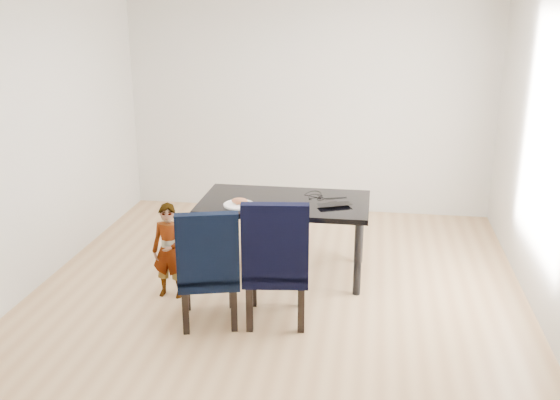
# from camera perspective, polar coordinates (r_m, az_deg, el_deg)

# --- Properties ---
(floor) EXTENTS (4.50, 5.00, 0.01)m
(floor) POSITION_cam_1_polar(r_m,az_deg,el_deg) (5.77, -0.30, -8.71)
(floor) COLOR tan
(floor) RESTS_ON ground
(wall_back) EXTENTS (4.50, 0.01, 2.70)m
(wall_back) POSITION_cam_1_polar(r_m,az_deg,el_deg) (7.74, 2.62, 8.75)
(wall_back) COLOR silver
(wall_back) RESTS_ON ground
(wall_front) EXTENTS (4.50, 0.01, 2.70)m
(wall_front) POSITION_cam_1_polar(r_m,az_deg,el_deg) (2.98, -7.97, -6.71)
(wall_front) COLOR white
(wall_front) RESTS_ON ground
(wall_left) EXTENTS (0.01, 5.00, 2.70)m
(wall_left) POSITION_cam_1_polar(r_m,az_deg,el_deg) (6.07, -21.92, 4.91)
(wall_left) COLOR white
(wall_left) RESTS_ON ground
(wall_right) EXTENTS (0.01, 5.00, 2.70)m
(wall_right) POSITION_cam_1_polar(r_m,az_deg,el_deg) (5.44, 23.90, 3.26)
(wall_right) COLOR silver
(wall_right) RESTS_ON ground
(dining_table) EXTENTS (1.60, 0.90, 0.75)m
(dining_table) POSITION_cam_1_polar(r_m,az_deg,el_deg) (6.07, 0.43, -3.41)
(dining_table) COLOR black
(dining_table) RESTS_ON floor
(chair_left) EXTENTS (0.61, 0.62, 1.02)m
(chair_left) POSITION_cam_1_polar(r_m,az_deg,el_deg) (5.17, -6.57, -5.84)
(chair_left) COLOR black
(chair_left) RESTS_ON floor
(chair_right) EXTENTS (0.59, 0.61, 1.10)m
(chair_right) POSITION_cam_1_polar(r_m,az_deg,el_deg) (5.15, -0.35, -5.37)
(chair_right) COLOR black
(chair_right) RESTS_ON floor
(child) EXTENTS (0.33, 0.22, 0.87)m
(child) POSITION_cam_1_polar(r_m,az_deg,el_deg) (5.67, -10.08, -4.60)
(child) COLOR #EA3D13
(child) RESTS_ON floor
(plate) EXTENTS (0.31, 0.31, 0.02)m
(plate) POSITION_cam_1_polar(r_m,az_deg,el_deg) (5.80, -3.77, -0.44)
(plate) COLOR white
(plate) RESTS_ON dining_table
(sandwich) EXTENTS (0.16, 0.08, 0.06)m
(sandwich) POSITION_cam_1_polar(r_m,az_deg,el_deg) (5.79, -3.70, -0.09)
(sandwich) COLOR #AE633E
(sandwich) RESTS_ON plate
(laptop) EXTENTS (0.37, 0.31, 0.02)m
(laptop) POSITION_cam_1_polar(r_m,az_deg,el_deg) (5.83, 4.87, -0.33)
(laptop) COLOR black
(laptop) RESTS_ON dining_table
(cable_tangle) EXTENTS (0.15, 0.15, 0.01)m
(cable_tangle) POSITION_cam_1_polar(r_m,az_deg,el_deg) (6.02, 3.29, 0.20)
(cable_tangle) COLOR black
(cable_tangle) RESTS_ON dining_table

